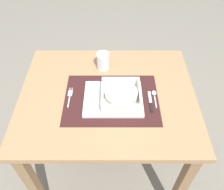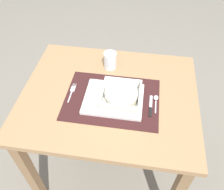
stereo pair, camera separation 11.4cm
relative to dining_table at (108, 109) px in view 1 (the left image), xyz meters
The scene contains 9 objects.
ground_plane 0.63m from the dining_table, ahead, with size 6.00×6.00×0.00m, color gray.
dining_table is the anchor object (origin of this frame).
placemat 0.12m from the dining_table, 60.26° to the right, with size 0.46×0.34×0.00m, color #381919.
serving_plate 0.14m from the dining_table, 54.97° to the right, with size 0.28×0.23×0.02m, color white.
porridge_bowl 0.18m from the dining_table, 36.38° to the right, with size 0.19×0.19×0.06m.
fork 0.22m from the dining_table, behind, with size 0.02×0.13×0.00m.
spoon 0.27m from the dining_table, ahead, with size 0.02×0.11×0.01m.
butter_knife 0.25m from the dining_table, 16.75° to the right, with size 0.01×0.13×0.01m.
drinking_glass 0.26m from the dining_table, 97.47° to the left, with size 0.07×0.07×0.09m.
Camera 1 is at (0.02, -0.81, 1.62)m, focal length 37.86 mm.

